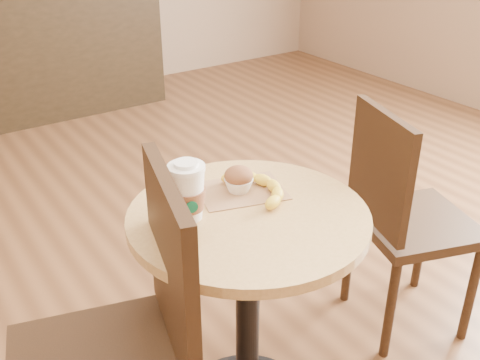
{
  "coord_description": "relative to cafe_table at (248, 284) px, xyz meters",
  "views": [
    {
      "loc": [
        -0.84,
        -1.04,
        1.51
      ],
      "look_at": [
        -0.09,
        0.05,
        0.83
      ],
      "focal_mm": 42.0,
      "sensor_mm": 36.0,
      "label": 1
    }
  ],
  "objects": [
    {
      "name": "chair_right",
      "position": [
        0.7,
        0.04,
        -0.03
      ],
      "size": [
        0.49,
        0.49,
        0.88
      ],
      "rotation": [
        0.0,
        0.0,
        1.25
      ],
      "color": "#322011",
      "rests_on": "ground"
    },
    {
      "name": "muffin",
      "position": [
        0.04,
        0.11,
        0.28
      ],
      "size": [
        0.08,
        0.08,
        0.08
      ],
      "color": "white",
      "rests_on": "kraft_bag"
    },
    {
      "name": "service_counter",
      "position": [
        0.09,
        3.17,
        0.01
      ],
      "size": [
        2.3,
        0.65,
        1.04
      ],
      "color": "black",
      "rests_on": "ground"
    },
    {
      "name": "coffee_cup",
      "position": [
        -0.14,
        0.07,
        0.31
      ],
      "size": [
        0.1,
        0.1,
        0.16
      ],
      "rotation": [
        0.0,
        0.0,
        -0.3
      ],
      "color": "white",
      "rests_on": "cafe_table"
    },
    {
      "name": "kraft_bag",
      "position": [
        0.05,
        0.11,
        0.24
      ],
      "size": [
        0.28,
        0.24,
        0.0
      ],
      "primitive_type": "cube",
      "rotation": [
        0.0,
        0.0,
        -0.28
      ],
      "color": "#986E49",
      "rests_on": "cafe_table"
    },
    {
      "name": "cafe_table",
      "position": [
        0.0,
        0.0,
        0.0
      ],
      "size": [
        0.65,
        0.65,
        0.75
      ],
      "color": "black",
      "rests_on": "ground"
    },
    {
      "name": "chair_left",
      "position": [
        -0.4,
        -0.06,
        0.02
      ],
      "size": [
        0.53,
        0.53,
        0.97
      ],
      "rotation": [
        0.0,
        0.0,
        -1.84
      ],
      "color": "#322011",
      "rests_on": "ground"
    },
    {
      "name": "banana",
      "position": [
        0.09,
        0.07,
        0.26
      ],
      "size": [
        0.14,
        0.25,
        0.03
      ],
      "primitive_type": null,
      "rotation": [
        0.0,
        0.0,
        -0.03
      ],
      "color": "yellow",
      "rests_on": "kraft_bag"
    }
  ]
}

